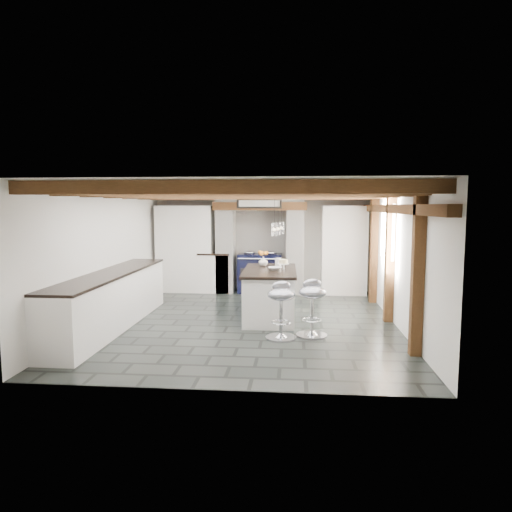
# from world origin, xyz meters

# --- Properties ---
(ground) EXTENTS (6.00, 6.00, 0.00)m
(ground) POSITION_xyz_m (0.00, 0.00, 0.00)
(ground) COLOR black
(ground) RESTS_ON ground
(room_shell) EXTENTS (6.00, 6.03, 6.00)m
(room_shell) POSITION_xyz_m (-0.61, 1.42, 1.07)
(room_shell) COLOR silver
(room_shell) RESTS_ON ground
(range_cooker) EXTENTS (1.00, 0.63, 0.99)m
(range_cooker) POSITION_xyz_m (0.00, 2.68, 0.47)
(range_cooker) COLOR black
(range_cooker) RESTS_ON ground
(kitchen_island) EXTENTS (0.96, 1.79, 1.17)m
(kitchen_island) POSITION_xyz_m (0.36, 0.28, 0.45)
(kitchen_island) COLOR white
(kitchen_island) RESTS_ON ground
(bar_stool_near) EXTENTS (0.54, 0.54, 0.88)m
(bar_stool_near) POSITION_xyz_m (1.06, -0.83, 0.55)
(bar_stool_near) COLOR silver
(bar_stool_near) RESTS_ON ground
(bar_stool_far) EXTENTS (0.56, 0.56, 0.87)m
(bar_stool_far) POSITION_xyz_m (0.59, -1.00, 0.54)
(bar_stool_far) COLOR silver
(bar_stool_far) RESTS_ON ground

